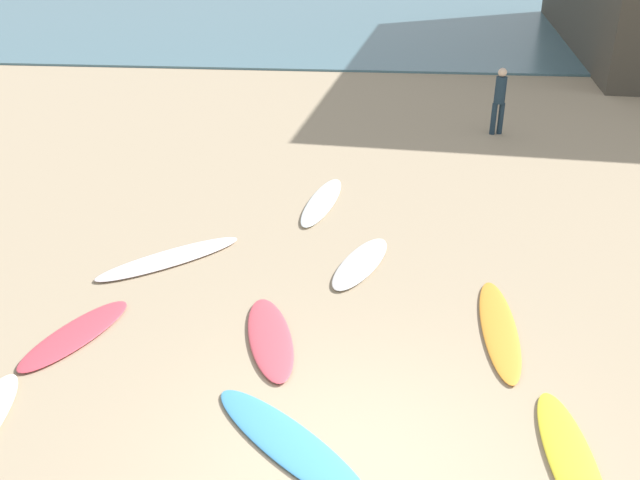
{
  "coord_description": "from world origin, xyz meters",
  "views": [
    {
      "loc": [
        0.05,
        -5.12,
        5.24
      ],
      "look_at": [
        -0.91,
        4.95,
        0.3
      ],
      "focal_mm": 37.88,
      "sensor_mm": 36.0,
      "label": 1
    }
  ],
  "objects": [
    {
      "name": "surfboard_2",
      "position": [
        -1.08,
        7.22,
        0.04
      ],
      "size": [
        0.91,
        2.6,
        0.08
      ],
      "primitive_type": "ellipsoid",
      "rotation": [
        0.0,
        0.0,
        2.99
      ],
      "color": "white",
      "rests_on": "ground_plane"
    },
    {
      "name": "surfboard_5",
      "position": [
        1.78,
        2.96,
        0.03
      ],
      "size": [
        0.53,
        2.58,
        0.07
      ],
      "primitive_type": "ellipsoid",
      "rotation": [
        0.0,
        0.0,
        3.12
      ],
      "color": "orange",
      "rests_on": "ground_plane"
    },
    {
      "name": "surfboard_0",
      "position": [
        -1.35,
        2.42,
        0.04
      ],
      "size": [
        1.12,
        2.12,
        0.08
      ],
      "primitive_type": "ellipsoid",
      "rotation": [
        0.0,
        0.0,
        0.28
      ],
      "color": "#DD4D5A",
      "rests_on": "ground_plane"
    },
    {
      "name": "surfboard_3",
      "position": [
        -0.82,
        0.45,
        0.03
      ],
      "size": [
        2.18,
        2.03,
        0.06
      ],
      "primitive_type": "ellipsoid",
      "rotation": [
        0.0,
        0.0,
        0.84
      ],
      "color": "#4396D5",
      "rests_on": "ground_plane"
    },
    {
      "name": "beachgoer_near",
      "position": [
        3.01,
        12.3,
        0.95
      ],
      "size": [
        0.35,
        0.35,
        1.71
      ],
      "rotation": [
        0.0,
        0.0,
        0.29
      ],
      "color": "#1E3342",
      "rests_on": "ground_plane"
    },
    {
      "name": "surfboard_8",
      "position": [
        -4.01,
        2.25,
        0.03
      ],
      "size": [
        1.27,
        2.01,
        0.07
      ],
      "primitive_type": "ellipsoid",
      "rotation": [
        0.0,
        0.0,
        2.76
      ],
      "color": "#DC4656",
      "rests_on": "ground_plane"
    },
    {
      "name": "ocean_water",
      "position": [
        0.0,
        39.48,
        0.04
      ],
      "size": [
        120.0,
        40.0,
        0.08
      ],
      "primitive_type": "cube",
      "color": "slate",
      "rests_on": "ground_plane"
    },
    {
      "name": "surfboard_1",
      "position": [
        -3.38,
        4.56,
        0.04
      ],
      "size": [
        2.3,
        2.16,
        0.08
      ],
      "primitive_type": "ellipsoid",
      "rotation": [
        0.0,
        0.0,
        -0.83
      ],
      "color": "white",
      "rests_on": "ground_plane"
    },
    {
      "name": "surfboard_4",
      "position": [
        2.18,
        0.51,
        0.04
      ],
      "size": [
        0.57,
        2.15,
        0.07
      ],
      "primitive_type": "ellipsoid",
      "rotation": [
        0.0,
        0.0,
        0.03
      ],
      "color": "yellow",
      "rests_on": "ground_plane"
    },
    {
      "name": "surfboard_7",
      "position": [
        -0.21,
        4.69,
        0.04
      ],
      "size": [
        1.19,
        2.07,
        0.08
      ],
      "primitive_type": "ellipsoid",
      "rotation": [
        0.0,
        0.0,
        -0.33
      ],
      "color": "silver",
      "rests_on": "ground_plane"
    }
  ]
}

